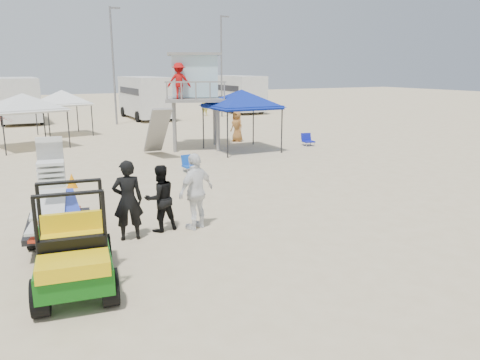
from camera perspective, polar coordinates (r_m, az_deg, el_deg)
name	(u,v)px	position (r m, az deg, el deg)	size (l,w,h in m)	color
ground	(290,283)	(9.01, 6.10, -12.43)	(140.00, 140.00, 0.00)	beige
utility_cart	(72,243)	(8.97, -19.77, -7.21)	(1.57, 2.63, 1.89)	#0D550E
surf_trailer	(57,209)	(11.18, -21.44, -3.26)	(1.64, 2.63, 2.17)	black
man_left	(128,200)	(11.11, -13.52, -2.43)	(0.69, 0.45, 1.90)	black
man_mid	(160,198)	(11.59, -9.72, -2.21)	(0.80, 0.63, 1.65)	black
man_right	(196,191)	(11.61, -5.37, -1.39)	(1.12, 0.47, 1.92)	white
lifeguard_tower	(192,80)	(23.47, -5.87, 12.08)	(3.63, 3.63, 4.53)	gray
canopy_blue	(241,93)	(22.57, 0.18, 10.60)	(3.01, 3.01, 3.34)	black
canopy_white_a	(22,96)	(25.75, -24.99, 9.24)	(3.99, 3.99, 3.12)	black
canopy_white_c	(62,92)	(29.74, -20.91, 9.94)	(3.07, 3.07, 3.08)	black
cone_far	(72,180)	(16.68, -19.82, -0.05)	(0.34, 0.34, 0.50)	orange
beach_chair_b	(189,163)	(18.30, -6.19, 2.02)	(0.57, 0.61, 0.64)	#1046B4
beach_chair_c	(307,140)	(24.59, 8.22, 4.91)	(0.60, 0.64, 0.64)	#0E159A
rv_mid_left	(19,98)	(38.31, -25.37, 9.04)	(2.65, 6.50, 3.25)	silver
rv_mid_right	(145,96)	(38.25, -11.52, 10.04)	(2.64, 7.00, 3.25)	silver
rv_far_right	(238,92)	(42.97, -0.30, 10.66)	(2.64, 6.60, 3.25)	silver
light_pole_left	(113,67)	(34.55, -15.18, 13.16)	(0.14, 0.14, 8.00)	slate
light_pole_right	(221,67)	(38.91, -2.28, 13.59)	(0.14, 0.14, 8.00)	slate
distant_beachgoers	(68,132)	(24.94, -20.23, 5.57)	(20.62, 15.28, 1.73)	#B47233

